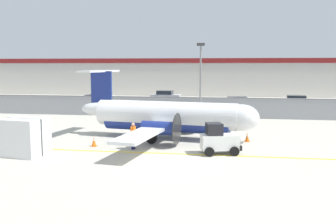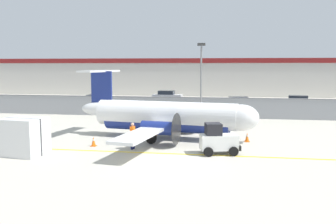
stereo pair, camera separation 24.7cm
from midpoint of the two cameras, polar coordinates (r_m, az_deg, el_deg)
ground_plane at (r=22.69m, az=-0.31°, el=-6.34°), size 140.00×140.00×0.01m
perimeter_fence at (r=38.18m, az=3.45°, el=0.83°), size 98.00×0.10×2.10m
parking_lot_strip at (r=49.69m, az=4.65°, el=1.05°), size 98.00×17.00×0.12m
background_building at (r=67.90m, az=5.79°, el=5.37°), size 91.00×8.10×6.50m
commuter_airplane at (r=27.11m, az=-0.10°, el=-0.69°), size 13.60×16.05×4.92m
baggage_tug at (r=22.61m, az=7.44°, el=-4.24°), size 2.53×1.85×1.88m
ground_crew_worker at (r=23.79m, az=-5.63°, el=-3.41°), size 0.43×0.54×1.70m
cargo_container at (r=23.73m, az=-21.35°, el=-3.53°), size 2.67×2.33×2.20m
traffic_cone_near_left at (r=26.69m, az=11.73°, el=-3.77°), size 0.36×0.36×0.64m
traffic_cone_near_right at (r=28.42m, az=7.23°, el=-3.02°), size 0.36×0.36×0.64m
traffic_cone_far_left at (r=28.26m, az=-2.37°, el=-3.02°), size 0.36×0.36×0.64m
traffic_cone_far_right at (r=25.12m, az=-11.50°, el=-4.45°), size 0.36×0.36×0.64m
parked_car_0 at (r=47.14m, az=-11.34°, el=1.63°), size 4.30×2.21×1.58m
parked_car_1 at (r=53.85m, az=-0.49°, el=2.44°), size 4.31×2.23×1.58m
parked_car_2 at (r=43.94m, az=10.15°, el=1.27°), size 4.25×2.11×1.58m
parked_car_3 at (r=47.68m, az=18.95°, el=1.44°), size 4.39×2.45×1.58m
apron_light_pole at (r=33.98m, az=4.77°, el=5.43°), size 0.70×0.30×7.27m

